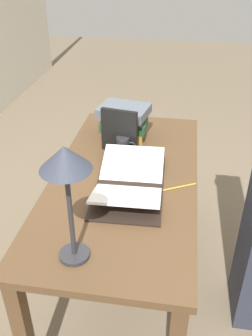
% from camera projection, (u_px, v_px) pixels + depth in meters
% --- Properties ---
extents(ground_plane, '(12.00, 12.00, 0.00)m').
position_uv_depth(ground_plane, '(125.00, 279.00, 2.23)').
color(ground_plane, '#70604C').
extents(reading_desk, '(1.45, 0.71, 0.73)m').
position_uv_depth(reading_desk, '(125.00, 192.00, 1.90)').
color(reading_desk, brown).
rests_on(reading_desk, ground_plane).
extents(open_book, '(0.57, 0.34, 0.08)m').
position_uv_depth(open_book, '(130.00, 182.00, 1.75)').
color(open_book, black).
rests_on(open_book, reading_desk).
extents(book_stack_tall, '(0.25, 0.30, 0.19)m').
position_uv_depth(book_stack_tall, '(124.00, 121.00, 2.15)').
color(book_stack_tall, '#BC8933').
rests_on(book_stack_tall, reading_desk).
extents(book_standing_upright, '(0.06, 0.20, 0.24)m').
position_uv_depth(book_standing_upright, '(119.00, 131.00, 1.99)').
color(book_standing_upright, black).
rests_on(book_standing_upright, reading_desk).
extents(reading_lamp, '(0.17, 0.17, 0.46)m').
position_uv_depth(reading_lamp, '(66.00, 169.00, 1.18)').
color(reading_lamp, '#2D2D33').
rests_on(reading_lamp, reading_desk).
extents(coffee_mug, '(0.07, 0.10, 0.10)m').
position_uv_depth(coffee_mug, '(123.00, 146.00, 2.00)').
color(coffee_mug, '#28282D').
rests_on(coffee_mug, reading_desk).
extents(pencil, '(0.09, 0.15, 0.01)m').
position_uv_depth(pencil, '(179.00, 187.00, 1.76)').
color(pencil, gold).
rests_on(pencil, reading_desk).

